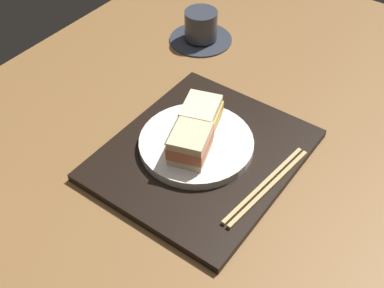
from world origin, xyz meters
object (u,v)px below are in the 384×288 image
sandwich_near (190,143)px  sandwich_far (202,117)px  chopsticks_pair (267,186)px  sandwich_plate (196,144)px  coffee_cup (201,28)px

sandwich_near → sandwich_far: (6.83, 2.33, 0.06)cm
sandwich_far → chopsticks_pair: 17.43cm
sandwich_plate → sandwich_near: size_ratio=2.22×
sandwich_plate → chopsticks_pair: size_ratio=0.95×
sandwich_plate → sandwich_near: 4.98cm
coffee_cup → sandwich_near: bearing=-147.4°
sandwich_near → coffee_cup: (34.83, 22.28, -2.67)cm
sandwich_plate → coffee_cup: size_ratio=1.40×
sandwich_near → sandwich_far: 7.22cm
sandwich_far → chopsticks_pair: sandwich_far is taller
sandwich_plate → sandwich_near: bearing=-161.2°
sandwich_near → sandwich_far: size_ratio=0.98×
sandwich_far → coffee_cup: bearing=35.5°
sandwich_far → coffee_cup: (28.00, 19.94, -2.73)cm
sandwich_near → sandwich_plate: bearing=18.8°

